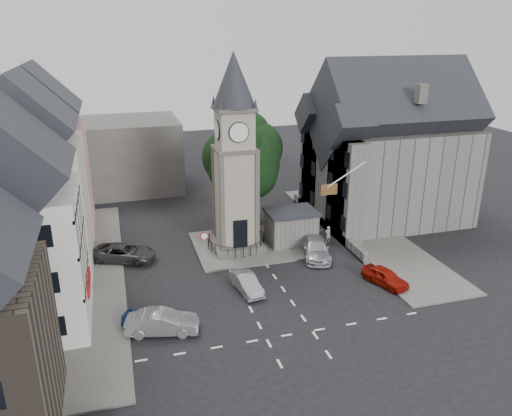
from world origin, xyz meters
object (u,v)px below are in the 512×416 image
object	(u,v)px
car_east_red	(385,277)
clock_tower	(235,156)
stone_shelter	(291,227)
car_west_blue	(151,319)
pedestrian	(328,234)

from	to	relation	value
car_east_red	clock_tower	bearing A→B (deg)	113.26
stone_shelter	car_west_blue	world-z (taller)	stone_shelter
pedestrian	stone_shelter	bearing A→B (deg)	-17.13
clock_tower	car_east_red	xyz separation A→B (m)	(8.93, -9.38, -7.49)
car_west_blue	pedestrian	bearing A→B (deg)	-32.07
car_west_blue	pedestrian	xyz separation A→B (m)	(16.12, 9.12, 0.14)
clock_tower	stone_shelter	distance (m)	8.15
car_west_blue	car_east_red	xyz separation A→B (m)	(17.05, 0.94, 0.01)
stone_shelter	car_west_blue	distance (m)	16.27
pedestrian	car_east_red	bearing A→B (deg)	91.94
stone_shelter	pedestrian	distance (m)	3.37
car_west_blue	pedestrian	world-z (taller)	pedestrian
car_east_red	car_west_blue	bearing A→B (deg)	162.84
clock_tower	pedestrian	xyz separation A→B (m)	(8.00, -1.21, -7.35)
clock_tower	pedestrian	size ratio (longest dim) A/B	10.61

